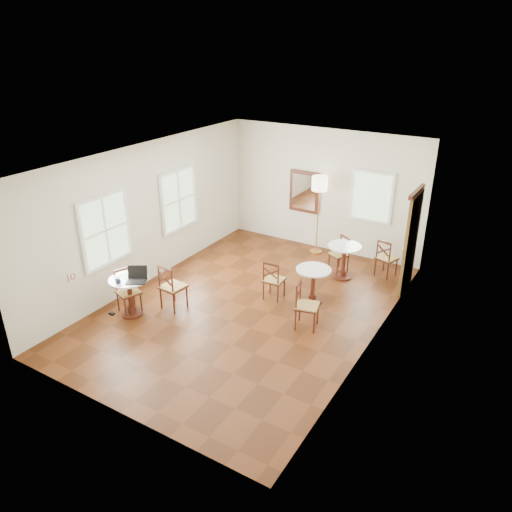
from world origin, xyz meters
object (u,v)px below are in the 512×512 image
Objects in this scene: chair_mid_a at (274,280)px; chair_mid_b at (306,305)px; cafe_table_back at (344,258)px; chair_back_a at (386,258)px; cafe_table_near at (130,292)px; laptop at (137,277)px; navy_mug at (118,281)px; mouse at (117,282)px; chair_back_b at (340,254)px; cafe_table_mid at (313,282)px; water_glass at (126,278)px; chair_near_b at (128,291)px; chair_near_a at (172,287)px; floor_lamp at (319,189)px; power_adapter at (112,314)px.

chair_mid_a is 1.21m from chair_mid_b.
chair_back_a is at bearing 36.03° from cafe_table_back.
cafe_table_near is 3.35m from chair_mid_b.
laptop reaches higher than navy_mug.
chair_mid_a is 3.07m from mouse.
chair_back_b is at bearing 56.77° from navy_mug.
chair_back_b is at bearing 93.48° from cafe_table_mid.
chair_mid_a is at bearing 44.38° from chair_mid_b.
water_glass is at bearing 71.15° from navy_mug.
cafe_table_mid is 0.91× the size of chair_back_b.
chair_near_b reaches higher than chair_back_b.
chair_back_b is at bearing -117.60° from chair_near_a.
mouse is (-3.74, -4.40, 0.36)m from chair_back_a.
chair_mid_a is at bearing -117.89° from cafe_table_back.
cafe_table_mid is at bearing 16.95° from mouse.
cafe_table_back is 4.84m from navy_mug.
cafe_table_mid is 1.59× the size of laptop.
cafe_table_back is 0.81× the size of chair_near_a.
cafe_table_near is 5.98× the size of navy_mug.
floor_lamp is (-1.87, 0.39, 1.20)m from chair_back_a.
navy_mug is at bearing -94.45° from chair_back_b.
cafe_table_back is at bearing -41.38° from floor_lamp.
chair_mid_b is 3.18m from laptop.
chair_near_a is at bearing -30.62° from chair_near_b.
chair_back_a reaches higher than chair_mid_a.
chair_back_a reaches higher than chair_back_b.
floor_lamp reaches higher than laptop.
chair_near_b reaches higher than cafe_table_back.
mouse is 0.05m from navy_mug.
water_glass is at bearing 22.17° from power_adapter.
chair_near_b is 1.00× the size of chair_back_a.
laptop is 3.58× the size of navy_mug.
cafe_table_mid is 6.93× the size of water_glass.
chair_mid_b reaches higher than power_adapter.
cafe_table_near is 0.16m from chair_near_b.
cafe_table_back is 7.30× the size of power_adapter.
mouse is (-2.10, -2.20, 0.37)m from chair_mid_a.
power_adapter is (-0.86, -0.83, -0.45)m from chair_near_a.
cafe_table_near is at bearing 160.36° from laptop.
power_adapter is at bearing 174.59° from laptop.
chair_near_a is 8.94× the size of water_glass.
chair_mid_a is 6.54× the size of navy_mug.
laptop is at bearing 50.16° from navy_mug.
chair_mid_b is at bearing -72.74° from cafe_table_mid.
laptop is at bearing 42.46° from chair_mid_a.
chair_near_a is 4.76m from chair_back_a.
mouse is at bearing -138.88° from cafe_table_mid.
cafe_table_back is 4.85m from mouse.
cafe_table_back is at bearing 51.17° from cafe_table_near.
cafe_table_near is 0.42m from navy_mug.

